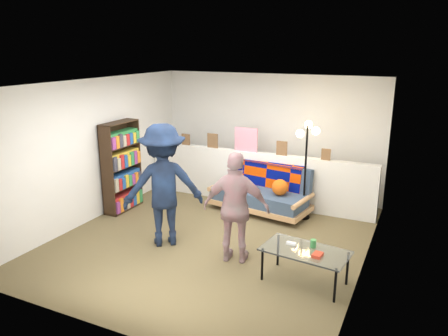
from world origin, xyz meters
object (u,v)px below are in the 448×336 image
floor_lamp (307,151)px  person_left (163,185)px  futon_sofa (262,192)px  person_right (236,208)px  coffee_table (306,252)px  bookshelf (122,169)px

floor_lamp → person_left: 2.54m
futon_sofa → person_left: person_left is taller
person_left → person_right: size_ratio=1.18×
futon_sofa → coffee_table: bearing=-57.0°
futon_sofa → person_left: (-0.86, -1.89, 0.57)m
futon_sofa → coffee_table: 2.53m
futon_sofa → coffee_table: (1.38, -2.12, 0.06)m
coffee_table → person_right: bearing=170.5°
bookshelf → coffee_table: size_ratio=1.44×
coffee_table → floor_lamp: (-0.60, 2.14, 0.79)m
bookshelf → person_right: 2.85m
coffee_table → person_right: 1.11m
futon_sofa → person_right: 2.02m
floor_lamp → coffee_table: bearing=-74.3°
coffee_table → person_right: (-1.03, 0.17, 0.37)m
futon_sofa → person_left: 2.16m
bookshelf → coffee_table: (3.72, -1.12, -0.34)m
bookshelf → person_right: bookshelf is taller
person_right → person_left: bearing=-14.4°
coffee_table → person_left: 2.31m
bookshelf → floor_lamp: 3.31m
person_left → person_right: bearing=139.1°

